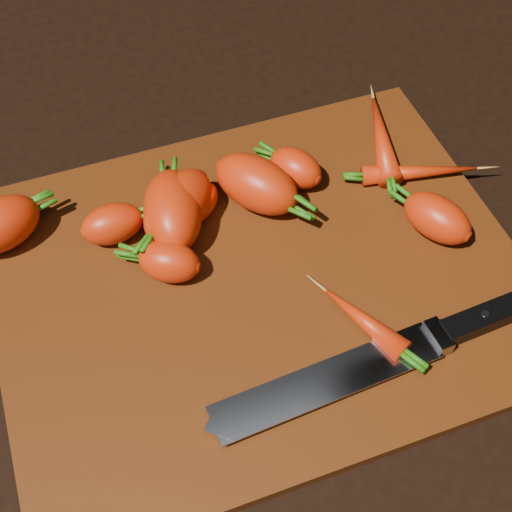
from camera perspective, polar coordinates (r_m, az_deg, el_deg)
name	(u,v)px	position (r m, az deg, el deg)	size (l,w,h in m)	color
ground	(260,285)	(0.70, 0.28, -2.34)	(2.00, 2.00, 0.01)	black
cutting_board	(260,279)	(0.69, 0.29, -1.83)	(0.50, 0.40, 0.01)	#502209
carrot_0	(1,225)	(0.73, -19.71, 2.37)	(0.08, 0.05, 0.05)	red
carrot_1	(169,262)	(0.67, -6.97, -0.45)	(0.06, 0.04, 0.04)	red
carrot_2	(257,184)	(0.72, 0.04, 5.80)	(0.09, 0.05, 0.05)	red
carrot_3	(173,211)	(0.70, -6.69, 3.63)	(0.10, 0.06, 0.06)	red
carrot_4	(194,204)	(0.72, -5.02, 4.13)	(0.06, 0.04, 0.04)	red
carrot_5	(112,224)	(0.71, -11.43, 2.53)	(0.06, 0.04, 0.04)	red
carrot_6	(437,218)	(0.72, 14.29, 2.96)	(0.07, 0.04, 0.04)	red
carrot_7	(381,138)	(0.80, 10.01, 9.31)	(0.13, 0.03, 0.03)	red
carrot_8	(420,172)	(0.77, 12.97, 6.57)	(0.12, 0.02, 0.02)	red
carrot_9	(364,321)	(0.65, 8.61, -5.14)	(0.09, 0.02, 0.02)	red
carrot_10	(178,206)	(0.70, -6.26, 4.01)	(0.09, 0.05, 0.05)	red
carrot_11	(295,168)	(0.75, 3.17, 7.05)	(0.06, 0.04, 0.04)	red
knife	(348,373)	(0.62, 7.41, -9.24)	(0.34, 0.05, 0.02)	gray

